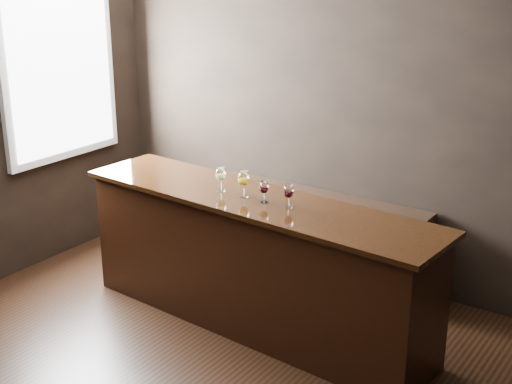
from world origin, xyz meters
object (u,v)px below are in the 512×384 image
Objects in this scene: bar_counter at (255,265)px; glass_amber at (243,179)px; glass_white at (221,175)px; glass_red_a at (264,188)px; glass_red_b at (289,192)px; back_bar_shelf at (312,236)px.

glass_amber reaches higher than bar_counter.
glass_white is at bearing 177.35° from glass_amber.
bar_counter is at bearing 11.18° from glass_amber.
glass_red_a is at bearing -4.00° from glass_white.
glass_amber reaches higher than glass_red_b.
back_bar_shelf is 1.34m from glass_amber.
glass_white is at bearing 178.57° from glass_red_b.
glass_white is at bearing 176.00° from glass_red_a.
glass_amber is 1.20× the size of glass_red_a.
bar_counter is 0.74m from glass_red_b.
glass_red_b is (0.40, -0.01, -0.02)m from glass_amber.
bar_counter is 0.75m from glass_white.
glass_white is (-0.32, -0.01, 0.68)m from bar_counter.
glass_amber is 1.17× the size of glass_red_b.
bar_counter is 0.69m from glass_amber.
glass_red_b is at bearing -69.59° from back_bar_shelf.
glass_red_b reaches higher than back_bar_shelf.
glass_red_b is at bearing -0.58° from bar_counter.
bar_counter is 1.05m from back_bar_shelf.
glass_white reaches higher than back_bar_shelf.
bar_counter is 14.48× the size of glass_amber.
back_bar_shelf is 11.28× the size of glass_white.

